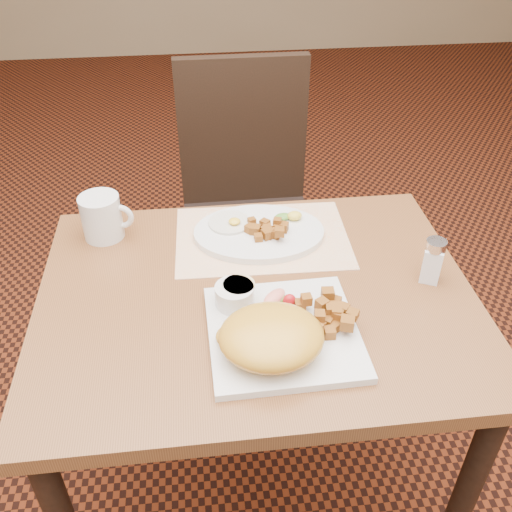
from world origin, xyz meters
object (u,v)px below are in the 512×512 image
Objects in this scene: table at (257,331)px; coffee_mug at (103,217)px; plate_square at (283,332)px; plate_oval at (259,233)px; chair_far at (247,198)px; salt_shaker at (433,260)px.

coffee_mug reaches higher than table.
plate_square is 0.33m from plate_oval.
chair_far reaches higher than plate_oval.
plate_square reaches higher than table.
table is 0.40m from salt_shaker.
table is at bearing -179.76° from salt_shaker.
salt_shaker is at bearing 0.24° from table.
chair_far is 0.88m from plate_square.
chair_far is (0.05, 0.72, -0.10)m from table.
table is 0.93× the size of chair_far.
chair_far is 3.19× the size of plate_oval.
plate_oval is 0.40m from salt_shaker.
plate_oval is at bearing 81.79° from table.
chair_far reaches higher than plate_square.
plate_oval is at bearing -7.30° from coffee_mug.
table is 2.96× the size of plate_oval.
table is at bearing -36.80° from coffee_mug.
plate_oval is 2.49× the size of coffee_mug.
coffee_mug is at bearing 134.15° from plate_square.
plate_square is (0.04, -0.13, 0.12)m from table.
plate_oval is 3.05× the size of salt_shaker.
salt_shaker is 0.74m from coffee_mug.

